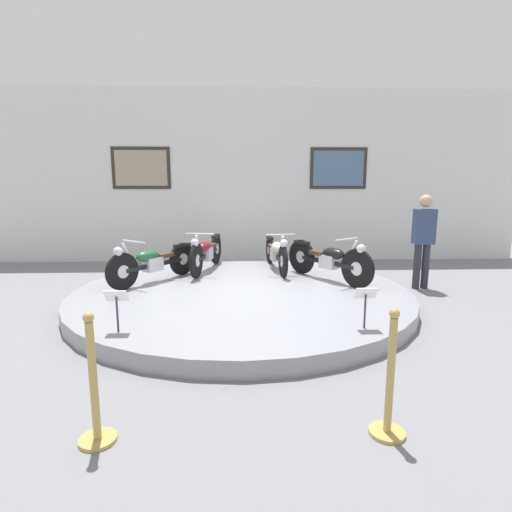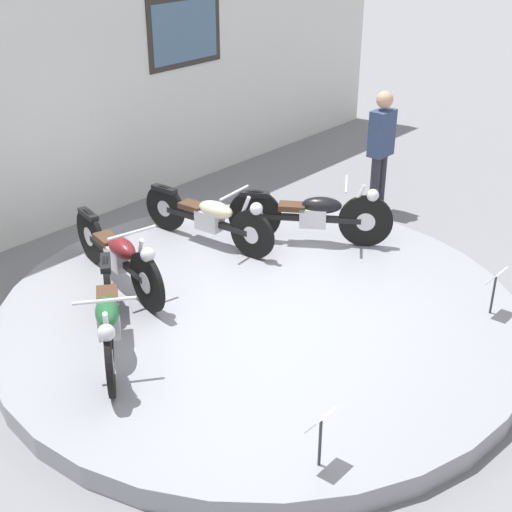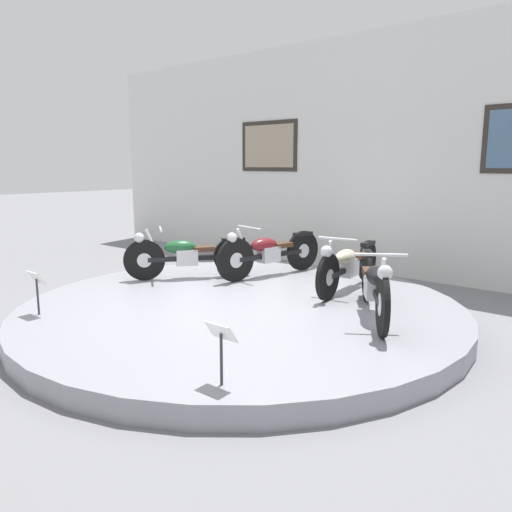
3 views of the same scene
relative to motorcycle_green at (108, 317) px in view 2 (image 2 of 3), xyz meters
The scene contains 10 objects.
ground_plane 1.74m from the motorcycle_green, 17.81° to the right, with size 60.00×60.00×0.00m, color slate.
display_platform 1.70m from the motorcycle_green, 17.81° to the right, with size 5.46×5.46×0.22m, color gray.
back_wall 3.82m from the motorcycle_green, 63.82° to the left, with size 14.00×0.22×4.17m.
motorcycle_green is the anchor object (origin of this frame).
motorcycle_maroon 1.26m from the motorcycle_green, 47.08° to the left, with size 0.59×1.96×0.80m.
motorcycle_cream 2.43m from the motorcycle_green, 22.22° to the left, with size 0.54×1.94×0.78m.
motorcycle_black 3.10m from the motorcycle_green, ahead, with size 1.17×1.69×0.80m.
info_placard_front_left 2.38m from the motorcycle_green, 87.72° to the right, with size 0.26×0.11×0.51m.
info_placard_front_centre 3.84m from the motorcycle_green, 38.30° to the right, with size 0.26×0.11×0.51m.
visitor_standing 4.89m from the motorcycle_green, ahead, with size 0.36×0.23×1.73m.
Camera 2 is at (-4.82, -4.23, 4.09)m, focal length 50.00 mm.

